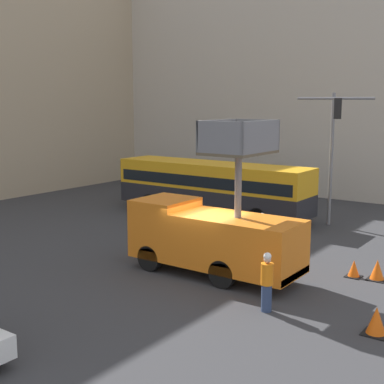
{
  "coord_description": "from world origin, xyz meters",
  "views": [
    {
      "loc": [
        -15.55,
        -10.62,
        6.25
      ],
      "look_at": [
        0.19,
        0.68,
        2.99
      ],
      "focal_mm": 50.0,
      "sensor_mm": 36.0,
      "label": 1
    }
  ],
  "objects_px": {
    "utility_truck": "(213,234)",
    "road_worker_directing": "(262,235)",
    "city_bus": "(212,184)",
    "traffic_cone_near_truck": "(376,321)",
    "traffic_cone_mid_road": "(354,269)",
    "road_worker_near_truck": "(267,282)",
    "traffic_light_pole": "(333,138)",
    "traffic_cone_far_side": "(377,270)"
  },
  "relations": [
    {
      "from": "city_bus",
      "to": "traffic_light_pole",
      "type": "bearing_deg",
      "value": 165.62
    },
    {
      "from": "utility_truck",
      "to": "city_bus",
      "type": "relative_size",
      "value": 0.57
    },
    {
      "from": "utility_truck",
      "to": "traffic_cone_near_truck",
      "type": "relative_size",
      "value": 8.23
    },
    {
      "from": "utility_truck",
      "to": "city_bus",
      "type": "xyz_separation_m",
      "value": [
        8.76,
        5.84,
        0.22
      ]
    },
    {
      "from": "road_worker_directing",
      "to": "traffic_cone_mid_road",
      "type": "xyz_separation_m",
      "value": [
        -0.19,
        -3.88,
        -0.64
      ]
    },
    {
      "from": "utility_truck",
      "to": "road_worker_near_truck",
      "type": "relative_size",
      "value": 3.51
    },
    {
      "from": "utility_truck",
      "to": "road_worker_directing",
      "type": "xyz_separation_m",
      "value": [
        2.98,
        -0.42,
        -0.59
      ]
    },
    {
      "from": "utility_truck",
      "to": "traffic_cone_near_truck",
      "type": "xyz_separation_m",
      "value": [
        -1.66,
        -6.45,
        -1.15
      ]
    },
    {
      "from": "road_worker_near_truck",
      "to": "road_worker_directing",
      "type": "xyz_separation_m",
      "value": [
        4.92,
        2.83,
        0.01
      ]
    },
    {
      "from": "utility_truck",
      "to": "road_worker_near_truck",
      "type": "height_order",
      "value": "utility_truck"
    },
    {
      "from": "traffic_light_pole",
      "to": "traffic_cone_far_side",
      "type": "relative_size",
      "value": 9.15
    },
    {
      "from": "utility_truck",
      "to": "traffic_cone_mid_road",
      "type": "relative_size",
      "value": 10.37
    },
    {
      "from": "traffic_cone_near_truck",
      "to": "traffic_cone_far_side",
      "type": "height_order",
      "value": "traffic_cone_near_truck"
    },
    {
      "from": "traffic_light_pole",
      "to": "traffic_cone_near_truck",
      "type": "relative_size",
      "value": 8.59
    },
    {
      "from": "traffic_light_pole",
      "to": "traffic_cone_far_side",
      "type": "bearing_deg",
      "value": -146.06
    },
    {
      "from": "utility_truck",
      "to": "road_worker_near_truck",
      "type": "xyz_separation_m",
      "value": [
        -1.94,
        -3.25,
        -0.61
      ]
    },
    {
      "from": "city_bus",
      "to": "traffic_cone_near_truck",
      "type": "bearing_deg",
      "value": 121.25
    },
    {
      "from": "utility_truck",
      "to": "traffic_cone_far_side",
      "type": "distance_m",
      "value": 6.0
    },
    {
      "from": "city_bus",
      "to": "road_worker_directing",
      "type": "distance_m",
      "value": 8.56
    },
    {
      "from": "traffic_cone_mid_road",
      "to": "road_worker_near_truck",
      "type": "bearing_deg",
      "value": 167.47
    },
    {
      "from": "traffic_light_pole",
      "to": "road_worker_near_truck",
      "type": "xyz_separation_m",
      "value": [
        -11.19,
        -2.39,
        -3.61
      ]
    },
    {
      "from": "traffic_light_pole",
      "to": "road_worker_near_truck",
      "type": "distance_m",
      "value": 11.99
    },
    {
      "from": "traffic_light_pole",
      "to": "road_worker_directing",
      "type": "relative_size",
      "value": 3.62
    },
    {
      "from": "city_bus",
      "to": "traffic_cone_far_side",
      "type": "distance_m",
      "value": 12.45
    },
    {
      "from": "city_bus",
      "to": "traffic_light_pole",
      "type": "relative_size",
      "value": 1.69
    },
    {
      "from": "utility_truck",
      "to": "traffic_light_pole",
      "type": "distance_m",
      "value": 9.76
    },
    {
      "from": "traffic_cone_near_truck",
      "to": "traffic_cone_mid_road",
      "type": "bearing_deg",
      "value": 25.79
    },
    {
      "from": "road_worker_near_truck",
      "to": "road_worker_directing",
      "type": "relative_size",
      "value": 0.99
    },
    {
      "from": "utility_truck",
      "to": "city_bus",
      "type": "bearing_deg",
      "value": 33.67
    },
    {
      "from": "road_worker_directing",
      "to": "traffic_cone_far_side",
      "type": "xyz_separation_m",
      "value": [
        -0.02,
        -4.66,
        -0.59
      ]
    },
    {
      "from": "traffic_cone_near_truck",
      "to": "traffic_cone_mid_road",
      "type": "height_order",
      "value": "traffic_cone_near_truck"
    },
    {
      "from": "road_worker_directing",
      "to": "traffic_cone_near_truck",
      "type": "xyz_separation_m",
      "value": [
        -4.64,
        -6.03,
        -0.56
      ]
    },
    {
      "from": "traffic_light_pole",
      "to": "traffic_cone_near_truck",
      "type": "distance_m",
      "value": 12.94
    },
    {
      "from": "road_worker_near_truck",
      "to": "traffic_light_pole",
      "type": "bearing_deg",
      "value": 76.38
    },
    {
      "from": "traffic_light_pole",
      "to": "traffic_cone_near_truck",
      "type": "xyz_separation_m",
      "value": [
        -10.9,
        -5.59,
        -4.16
      ]
    },
    {
      "from": "road_worker_near_truck",
      "to": "traffic_cone_near_truck",
      "type": "xyz_separation_m",
      "value": [
        0.29,
        -3.2,
        -0.55
      ]
    },
    {
      "from": "road_worker_directing",
      "to": "traffic_cone_mid_road",
      "type": "relative_size",
      "value": 2.99
    },
    {
      "from": "traffic_light_pole",
      "to": "traffic_cone_mid_road",
      "type": "bearing_deg",
      "value": -151.9
    },
    {
      "from": "city_bus",
      "to": "traffic_light_pole",
      "type": "height_order",
      "value": "traffic_light_pole"
    },
    {
      "from": "road_worker_directing",
      "to": "city_bus",
      "type": "bearing_deg",
      "value": -74.19
    },
    {
      "from": "traffic_cone_near_truck",
      "to": "traffic_cone_mid_road",
      "type": "xyz_separation_m",
      "value": [
        4.44,
        2.15,
        -0.08
      ]
    },
    {
      "from": "city_bus",
      "to": "traffic_cone_near_truck",
      "type": "distance_m",
      "value": 16.17
    }
  ]
}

